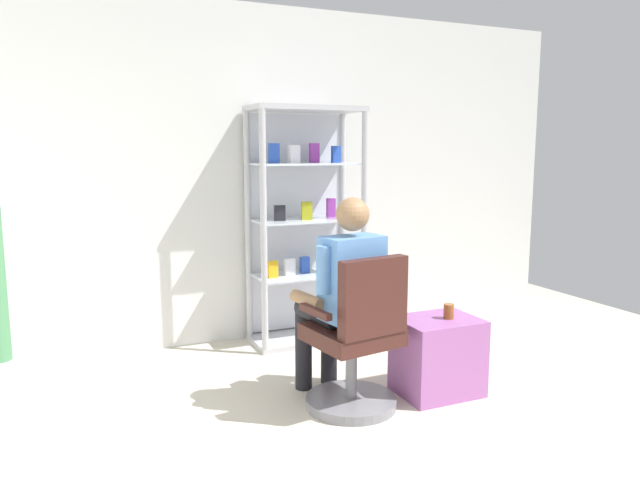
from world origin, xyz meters
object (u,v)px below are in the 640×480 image
(storage_crate, at_px, (438,356))
(tea_glass, at_px, (449,311))
(display_cabinet_main, at_px, (303,224))
(office_chair, at_px, (357,347))
(seated_shopkeeper, at_px, (342,290))

(storage_crate, relative_size, tea_glass, 5.37)
(display_cabinet_main, xyz_separation_m, storage_crate, (0.36, -1.42, -0.71))
(tea_glass, bearing_deg, office_chair, 179.64)
(seated_shopkeeper, relative_size, tea_glass, 13.68)
(display_cabinet_main, bearing_deg, seated_shopkeeper, -101.71)
(seated_shopkeeper, height_order, storage_crate, seated_shopkeeper)
(office_chair, bearing_deg, tea_glass, -0.36)
(display_cabinet_main, relative_size, office_chair, 1.98)
(seated_shopkeeper, xyz_separation_m, storage_crate, (0.62, -0.14, -0.46))
(office_chair, relative_size, storage_crate, 1.90)
(tea_glass, bearing_deg, storage_crate, 160.42)
(display_cabinet_main, xyz_separation_m, tea_glass, (0.42, -1.44, -0.42))
(display_cabinet_main, bearing_deg, office_chair, -99.47)
(seated_shopkeeper, bearing_deg, display_cabinet_main, 78.29)
(office_chair, height_order, storage_crate, office_chair)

